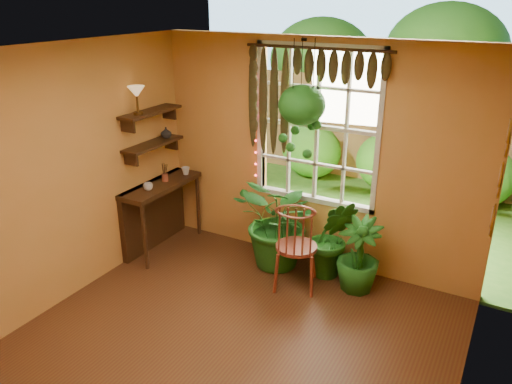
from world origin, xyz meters
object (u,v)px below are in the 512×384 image
counter_ledge (156,207)px  potted_plant_mid (332,238)px  hanging_basket (302,110)px  windsor_chair (296,258)px  potted_plant_left (281,223)px

counter_ledge → potted_plant_mid: bearing=9.4°
potted_plant_mid → hanging_basket: size_ratio=0.78×
windsor_chair → potted_plant_mid: (0.27, 0.43, 0.13)m
hanging_basket → potted_plant_left: bearing=-152.6°
counter_ledge → windsor_chair: size_ratio=0.96×
potted_plant_mid → windsor_chair: bearing=-121.8°
windsor_chair → potted_plant_left: (-0.35, 0.34, 0.23)m
counter_ledge → windsor_chair: (2.02, -0.05, -0.19)m
potted_plant_left → hanging_basket: bearing=27.4°
counter_ledge → potted_plant_left: (1.66, 0.29, 0.04)m
potted_plant_left → potted_plant_mid: 0.63m
counter_ledge → hanging_basket: (1.84, 0.38, 1.39)m
windsor_chair → potted_plant_mid: windsor_chair is taller
potted_plant_left → hanging_basket: 1.37m
windsor_chair → hanging_basket: (-0.18, 0.43, 1.58)m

